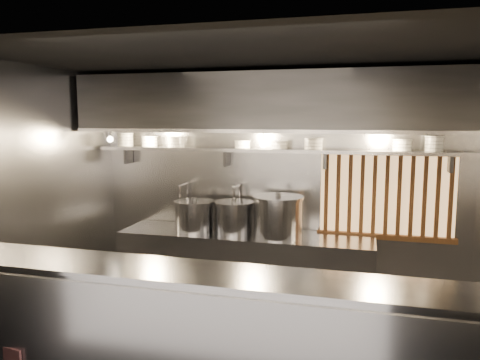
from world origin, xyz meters
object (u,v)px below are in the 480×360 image
at_px(stock_pot_left, 234,217).
at_px(stock_pot_mid, 194,215).
at_px(stock_pot_right, 278,216).
at_px(pendant_bulb, 263,144).
at_px(heat_lamp, 109,134).

distance_m(stock_pot_left, stock_pot_mid, 0.49).
bearing_deg(stock_pot_right, stock_pot_mid, 179.46).
xyz_separation_m(stock_pot_left, stock_pot_mid, (-0.49, -0.03, -0.00)).
bearing_deg(pendant_bulb, heat_lamp, -169.00).
xyz_separation_m(heat_lamp, stock_pot_mid, (0.97, 0.26, -0.98)).
xyz_separation_m(pendant_bulb, stock_pot_mid, (-0.83, -0.09, -0.88)).
relative_size(stock_pot_mid, stock_pot_right, 0.81).
xyz_separation_m(heat_lamp, pendant_bulb, (1.80, 0.35, -0.11)).
distance_m(stock_pot_left, stock_pot_right, 0.54).
bearing_deg(stock_pot_mid, stock_pot_right, -0.54).
height_order(pendant_bulb, stock_pot_left, pendant_bulb).
distance_m(pendant_bulb, stock_pot_mid, 1.21).
distance_m(heat_lamp, stock_pot_mid, 1.40).
bearing_deg(stock_pot_mid, heat_lamp, -164.71).
height_order(stock_pot_left, stock_pot_right, stock_pot_right).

